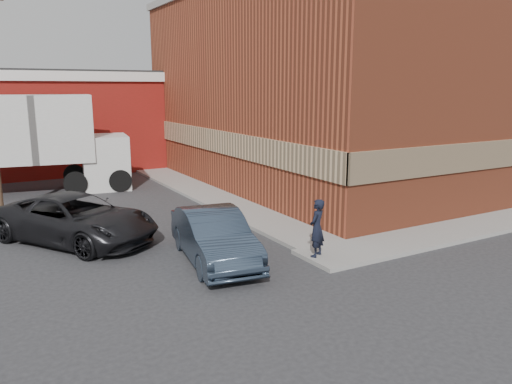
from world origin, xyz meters
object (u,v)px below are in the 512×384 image
warehouse (14,121)px  suv_a (76,219)px  brick_building (342,87)px  box_truck (33,137)px  sedan (214,236)px  man (317,228)px

warehouse → suv_a: warehouse is taller
warehouse → suv_a: (0.36, -15.79, -2.07)m
brick_building → box_truck: brick_building is taller
sedan → suv_a: suv_a is taller
man → box_truck: box_truck is taller
suv_a → man: bearing=-75.5°
warehouse → box_truck: 7.15m
sedan → box_truck: (-3.11, 12.36, 1.80)m
warehouse → man: 21.66m
warehouse → suv_a: size_ratio=3.07×
brick_building → warehouse: brick_building is taller
brick_building → sedan: (-11.19, -8.50, -3.97)m
man → warehouse: bearing=-105.9°
sedan → box_truck: size_ratio=0.48×
brick_building → box_truck: bearing=164.9°
man → brick_building: bearing=-163.1°
sedan → suv_a: bearing=137.3°
sedan → warehouse: bearing=108.5°
brick_building → warehouse: 18.30m
warehouse → man: bearing=-74.4°
brick_building → warehouse: (-14.50, 11.00, -1.87)m
brick_building → suv_a: bearing=-161.3°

